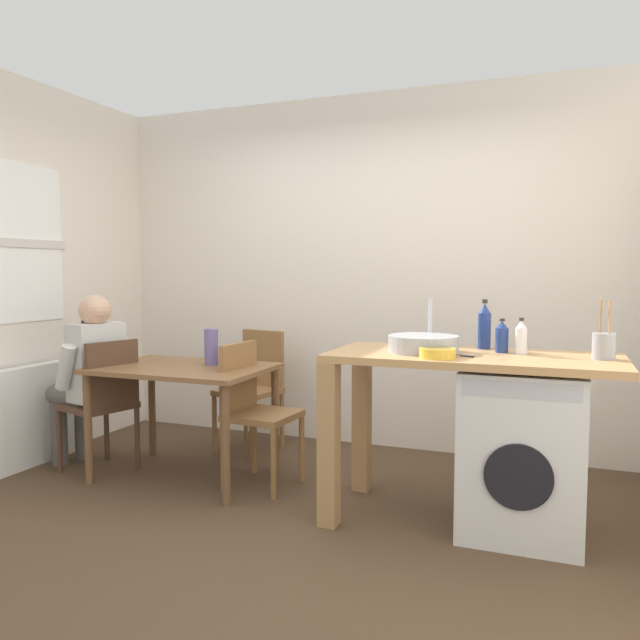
# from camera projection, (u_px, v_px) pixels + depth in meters

# --- Properties ---
(ground_plane) EXTENTS (5.46, 5.46, 0.00)m
(ground_plane) POSITION_uv_depth(u_px,v_px,m) (270.00, 526.00, 3.30)
(ground_plane) COLOR #4C3826
(wall_back) EXTENTS (4.60, 0.10, 2.70)m
(wall_back) POSITION_uv_depth(u_px,v_px,m) (368.00, 272.00, 4.82)
(wall_back) COLOR silver
(wall_back) RESTS_ON ground_plane
(radiator) EXTENTS (0.10, 0.80, 0.70)m
(radiator) POSITION_uv_depth(u_px,v_px,m) (26.00, 417.00, 4.28)
(radiator) COLOR white
(radiator) RESTS_ON ground_plane
(dining_table) EXTENTS (1.10, 0.76, 0.74)m
(dining_table) POSITION_uv_depth(u_px,v_px,m) (184.00, 381.00, 4.04)
(dining_table) COLOR brown
(dining_table) RESTS_ON ground_plane
(chair_person_seat) EXTENTS (0.49, 0.49, 0.90)m
(chair_person_seat) POSITION_uv_depth(u_px,v_px,m) (104.00, 399.00, 4.14)
(chair_person_seat) COLOR #4C3323
(chair_person_seat) RESTS_ON ground_plane
(chair_opposite) EXTENTS (0.43, 0.43, 0.90)m
(chair_opposite) POSITION_uv_depth(u_px,v_px,m) (253.00, 405.00, 3.93)
(chair_opposite) COLOR olive
(chair_opposite) RESTS_ON ground_plane
(chair_spare_by_wall) EXTENTS (0.48, 0.48, 0.90)m
(chair_spare_by_wall) POSITION_uv_depth(u_px,v_px,m) (255.00, 383.00, 4.72)
(chair_spare_by_wall) COLOR olive
(chair_spare_by_wall) RESTS_ON ground_plane
(seated_person) EXTENTS (0.55, 0.54, 1.20)m
(seated_person) POSITION_uv_depth(u_px,v_px,m) (90.00, 372.00, 4.22)
(seated_person) COLOR #595651
(seated_person) RESTS_ON ground_plane
(kitchen_counter) EXTENTS (1.50, 0.68, 0.92)m
(kitchen_counter) POSITION_uv_depth(u_px,v_px,m) (432.00, 381.00, 3.35)
(kitchen_counter) COLOR tan
(kitchen_counter) RESTS_ON ground_plane
(washing_machine) EXTENTS (0.60, 0.61, 0.86)m
(washing_machine) POSITION_uv_depth(u_px,v_px,m) (523.00, 451.00, 3.20)
(washing_machine) COLOR silver
(washing_machine) RESTS_ON ground_plane
(sink_basin) EXTENTS (0.38, 0.38, 0.09)m
(sink_basin) POSITION_uv_depth(u_px,v_px,m) (423.00, 344.00, 3.35)
(sink_basin) COLOR #9EA0A5
(sink_basin) RESTS_ON kitchen_counter
(tap) EXTENTS (0.02, 0.02, 0.28)m
(tap) POSITION_uv_depth(u_px,v_px,m) (430.00, 324.00, 3.51)
(tap) COLOR #B2B2B7
(tap) RESTS_ON kitchen_counter
(bottle_tall_green) EXTENTS (0.07, 0.07, 0.28)m
(bottle_tall_green) POSITION_uv_depth(u_px,v_px,m) (484.00, 327.00, 3.48)
(bottle_tall_green) COLOR navy
(bottle_tall_green) RESTS_ON kitchen_counter
(bottle_squat_brown) EXTENTS (0.07, 0.07, 0.18)m
(bottle_squat_brown) POSITION_uv_depth(u_px,v_px,m) (502.00, 337.00, 3.33)
(bottle_squat_brown) COLOR navy
(bottle_squat_brown) RESTS_ON kitchen_counter
(bottle_clear_small) EXTENTS (0.06, 0.06, 0.19)m
(bottle_clear_small) POSITION_uv_depth(u_px,v_px,m) (521.00, 338.00, 3.26)
(bottle_clear_small) COLOR silver
(bottle_clear_small) RESTS_ON kitchen_counter
(mixing_bowl) EXTENTS (0.18, 0.18, 0.05)m
(mixing_bowl) POSITION_uv_depth(u_px,v_px,m) (437.00, 352.00, 3.13)
(mixing_bowl) COLOR gold
(mixing_bowl) RESTS_ON kitchen_counter
(utensil_crock) EXTENTS (0.11, 0.11, 0.30)m
(utensil_crock) POSITION_uv_depth(u_px,v_px,m) (604.00, 345.00, 3.07)
(utensil_crock) COLOR gray
(utensil_crock) RESTS_ON kitchen_counter
(vase) EXTENTS (0.09, 0.09, 0.24)m
(vase) POSITION_uv_depth(u_px,v_px,m) (211.00, 347.00, 4.06)
(vase) COLOR slate
(vase) RESTS_ON dining_table
(scissors) EXTENTS (0.15, 0.06, 0.01)m
(scissors) POSITION_uv_depth(u_px,v_px,m) (460.00, 355.00, 3.19)
(scissors) COLOR #B2B2B7
(scissors) RESTS_ON kitchen_counter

